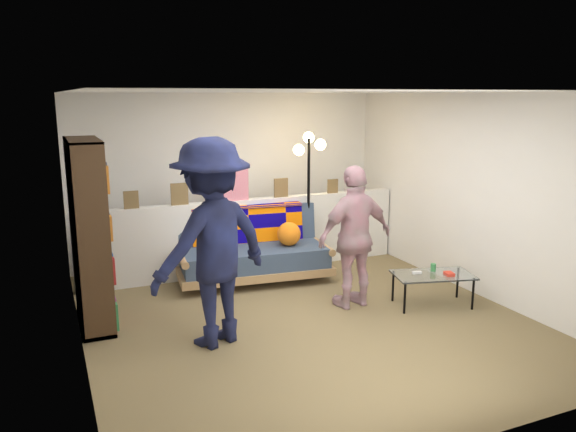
{
  "coord_description": "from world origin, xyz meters",
  "views": [
    {
      "loc": [
        -2.45,
        -5.19,
        2.37
      ],
      "look_at": [
        0.0,
        0.4,
        1.05
      ],
      "focal_mm": 35.0,
      "sensor_mm": 36.0,
      "label": 1
    }
  ],
  "objects_px": {
    "bookshelf": "(90,240)",
    "floor_lamp": "(309,173)",
    "coffee_table": "(433,276)",
    "person_left": "(212,243)",
    "futon_sofa": "(254,250)",
    "person_right": "(355,237)"
  },
  "relations": [
    {
      "from": "floor_lamp",
      "to": "futon_sofa",
      "type": "bearing_deg",
      "value": -169.01
    },
    {
      "from": "futon_sofa",
      "to": "coffee_table",
      "type": "relative_size",
      "value": 2.07
    },
    {
      "from": "futon_sofa",
      "to": "coffee_table",
      "type": "bearing_deg",
      "value": -47.68
    },
    {
      "from": "person_left",
      "to": "person_right",
      "type": "height_order",
      "value": "person_left"
    },
    {
      "from": "futon_sofa",
      "to": "floor_lamp",
      "type": "bearing_deg",
      "value": 10.99
    },
    {
      "from": "bookshelf",
      "to": "person_left",
      "type": "height_order",
      "value": "person_left"
    },
    {
      "from": "bookshelf",
      "to": "coffee_table",
      "type": "bearing_deg",
      "value": -15.61
    },
    {
      "from": "coffee_table",
      "to": "bookshelf",
      "type": "bearing_deg",
      "value": 164.39
    },
    {
      "from": "futon_sofa",
      "to": "person_left",
      "type": "bearing_deg",
      "value": -121.77
    },
    {
      "from": "futon_sofa",
      "to": "person_right",
      "type": "xyz_separation_m",
      "value": [
        0.72,
        -1.35,
        0.42
      ]
    },
    {
      "from": "bookshelf",
      "to": "person_left",
      "type": "relative_size",
      "value": 0.97
    },
    {
      "from": "floor_lamp",
      "to": "person_right",
      "type": "distance_m",
      "value": 1.61
    },
    {
      "from": "futon_sofa",
      "to": "floor_lamp",
      "type": "xyz_separation_m",
      "value": [
        0.87,
        0.17,
        0.94
      ]
    },
    {
      "from": "futon_sofa",
      "to": "person_right",
      "type": "relative_size",
      "value": 1.26
    },
    {
      "from": "person_right",
      "to": "floor_lamp",
      "type": "bearing_deg",
      "value": -101.58
    },
    {
      "from": "coffee_table",
      "to": "floor_lamp",
      "type": "height_order",
      "value": "floor_lamp"
    },
    {
      "from": "person_right",
      "to": "futon_sofa",
      "type": "bearing_deg",
      "value": -67.73
    },
    {
      "from": "coffee_table",
      "to": "person_right",
      "type": "distance_m",
      "value": 1.02
    },
    {
      "from": "futon_sofa",
      "to": "bookshelf",
      "type": "relative_size",
      "value": 1.05
    },
    {
      "from": "floor_lamp",
      "to": "person_left",
      "type": "distance_m",
      "value": 2.64
    },
    {
      "from": "floor_lamp",
      "to": "person_left",
      "type": "relative_size",
      "value": 0.94
    },
    {
      "from": "bookshelf",
      "to": "floor_lamp",
      "type": "relative_size",
      "value": 1.03
    }
  ]
}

